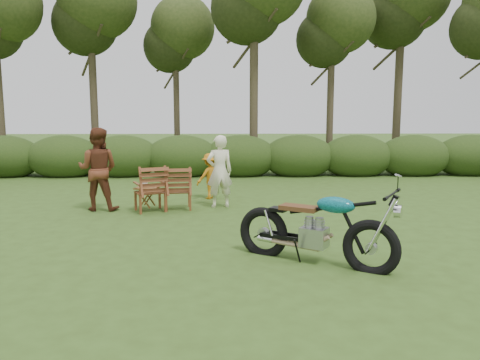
{
  "coord_description": "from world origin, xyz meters",
  "views": [
    {
      "loc": [
        -0.43,
        -6.95,
        2.17
      ],
      "look_at": [
        -0.21,
        1.72,
        0.9
      ],
      "focal_mm": 35.0,
      "sensor_mm": 36.0,
      "label": 1
    }
  ],
  "objects_px": {
    "cup": "(145,185)",
    "adult_a": "(220,207)",
    "lawn_chair_left": "(151,211)",
    "adult_b": "(100,210)",
    "motorcycle": "(314,262)",
    "lawn_chair_right": "(178,209)",
    "side_table": "(147,199)",
    "child": "(210,199)"
  },
  "relations": [
    {
      "from": "motorcycle",
      "to": "lawn_chair_left",
      "type": "relative_size",
      "value": 2.29
    },
    {
      "from": "side_table",
      "to": "cup",
      "type": "relative_size",
      "value": 4.14
    },
    {
      "from": "adult_b",
      "to": "child",
      "type": "xyz_separation_m",
      "value": [
        2.42,
        1.31,
        0.0
      ]
    },
    {
      "from": "lawn_chair_left",
      "to": "cup",
      "type": "distance_m",
      "value": 0.6
    },
    {
      "from": "lawn_chair_left",
      "to": "cup",
      "type": "xyz_separation_m",
      "value": [
        -0.13,
        0.15,
        0.56
      ]
    },
    {
      "from": "child",
      "to": "lawn_chair_left",
      "type": "bearing_deg",
      "value": 15.92
    },
    {
      "from": "lawn_chair_right",
      "to": "lawn_chair_left",
      "type": "distance_m",
      "value": 0.62
    },
    {
      "from": "cup",
      "to": "child",
      "type": "height_order",
      "value": "cup"
    },
    {
      "from": "lawn_chair_right",
      "to": "adult_b",
      "type": "relative_size",
      "value": 0.53
    },
    {
      "from": "cup",
      "to": "side_table",
      "type": "bearing_deg",
      "value": -25.43
    },
    {
      "from": "motorcycle",
      "to": "child",
      "type": "height_order",
      "value": "motorcycle"
    },
    {
      "from": "motorcycle",
      "to": "cup",
      "type": "relative_size",
      "value": 18.57
    },
    {
      "from": "side_table",
      "to": "child",
      "type": "distance_m",
      "value": 1.93
    },
    {
      "from": "motorcycle",
      "to": "side_table",
      "type": "distance_m",
      "value": 4.83
    },
    {
      "from": "lawn_chair_right",
      "to": "adult_a",
      "type": "xyz_separation_m",
      "value": [
        0.93,
        0.21,
        0.0
      ]
    },
    {
      "from": "motorcycle",
      "to": "cup",
      "type": "distance_m",
      "value": 4.89
    },
    {
      "from": "lawn_chair_right",
      "to": "adult_a",
      "type": "distance_m",
      "value": 0.96
    },
    {
      "from": "lawn_chair_right",
      "to": "adult_a",
      "type": "height_order",
      "value": "adult_a"
    },
    {
      "from": "adult_b",
      "to": "lawn_chair_right",
      "type": "bearing_deg",
      "value": -175.26
    },
    {
      "from": "side_table",
      "to": "adult_b",
      "type": "bearing_deg",
      "value": 178.24
    },
    {
      "from": "lawn_chair_right",
      "to": "adult_b",
      "type": "xyz_separation_m",
      "value": [
        -1.74,
        -0.05,
        0.0
      ]
    },
    {
      "from": "side_table",
      "to": "adult_a",
      "type": "bearing_deg",
      "value": 10.33
    },
    {
      "from": "motorcycle",
      "to": "side_table",
      "type": "relative_size",
      "value": 4.48
    },
    {
      "from": "adult_a",
      "to": "adult_b",
      "type": "distance_m",
      "value": 2.69
    },
    {
      "from": "cup",
      "to": "adult_a",
      "type": "xyz_separation_m",
      "value": [
        1.65,
        0.28,
        -0.56
      ]
    },
    {
      "from": "motorcycle",
      "to": "side_table",
      "type": "bearing_deg",
      "value": 160.85
    },
    {
      "from": "lawn_chair_left",
      "to": "adult_b",
      "type": "distance_m",
      "value": 1.17
    },
    {
      "from": "lawn_chair_right",
      "to": "motorcycle",
      "type": "bearing_deg",
      "value": 113.89
    },
    {
      "from": "motorcycle",
      "to": "adult_a",
      "type": "distance_m",
      "value": 4.28
    },
    {
      "from": "side_table",
      "to": "child",
      "type": "xyz_separation_m",
      "value": [
        1.36,
        1.34,
        -0.26
      ]
    },
    {
      "from": "lawn_chair_left",
      "to": "cup",
      "type": "relative_size",
      "value": 8.1
    },
    {
      "from": "lawn_chair_right",
      "to": "side_table",
      "type": "bearing_deg",
      "value": -1.11
    },
    {
      "from": "motorcycle",
      "to": "adult_b",
      "type": "distance_m",
      "value": 5.57
    },
    {
      "from": "adult_a",
      "to": "adult_b",
      "type": "relative_size",
      "value": 0.9
    },
    {
      "from": "side_table",
      "to": "lawn_chair_left",
      "type": "bearing_deg",
      "value": -53.54
    },
    {
      "from": "child",
      "to": "adult_b",
      "type": "bearing_deg",
      "value": -4.99
    },
    {
      "from": "lawn_chair_left",
      "to": "motorcycle",
      "type": "bearing_deg",
      "value": 105.72
    },
    {
      "from": "lawn_chair_left",
      "to": "child",
      "type": "height_order",
      "value": "child"
    },
    {
      "from": "motorcycle",
      "to": "adult_b",
      "type": "relative_size",
      "value": 1.26
    },
    {
      "from": "cup",
      "to": "adult_a",
      "type": "distance_m",
      "value": 1.76
    },
    {
      "from": "adult_a",
      "to": "lawn_chair_left",
      "type": "bearing_deg",
      "value": 1.26
    },
    {
      "from": "side_table",
      "to": "adult_b",
      "type": "height_order",
      "value": "adult_b"
    }
  ]
}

